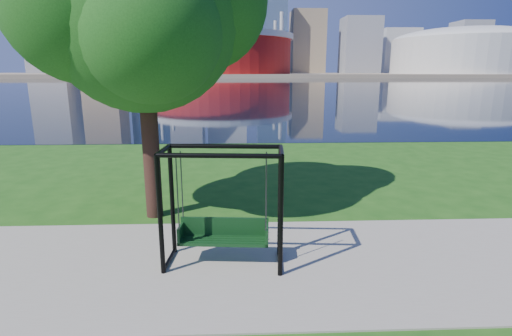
{
  "coord_description": "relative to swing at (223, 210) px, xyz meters",
  "views": [
    {
      "loc": [
        -0.31,
        -7.14,
        3.42
      ],
      "look_at": [
        0.0,
        0.0,
        1.69
      ],
      "focal_mm": 28.0,
      "sensor_mm": 36.0,
      "label": 1
    }
  ],
  "objects": [
    {
      "name": "far_bank",
      "position": [
        0.6,
        306.44,
        -0.04
      ],
      "size": [
        900.0,
        228.0,
        2.0
      ],
      "primitive_type": "cube",
      "color": "#937F60",
      "rests_on": "ground"
    },
    {
      "name": "swing",
      "position": [
        0.0,
        0.0,
        0.0
      ],
      "size": [
        2.17,
        1.08,
        2.15
      ],
      "rotation": [
        0.0,
        0.0,
        -0.08
      ],
      "color": "black",
      "rests_on": "ground"
    },
    {
      "name": "arena",
      "position": [
        135.6,
        235.44,
        14.84
      ],
      "size": [
        84.0,
        84.0,
        26.56
      ],
      "color": "beige",
      "rests_on": "far_bank"
    },
    {
      "name": "stadium",
      "position": [
        -9.4,
        235.44,
        13.19
      ],
      "size": [
        83.0,
        83.0,
        32.0
      ],
      "color": "maroon",
      "rests_on": "far_bank"
    },
    {
      "name": "river",
      "position": [
        0.6,
        102.44,
        -1.03
      ],
      "size": [
        900.0,
        180.0,
        0.02
      ],
      "primitive_type": "cube",
      "color": "black",
      "rests_on": "ground"
    },
    {
      "name": "path",
      "position": [
        0.6,
        -0.06,
        -1.02
      ],
      "size": [
        120.0,
        4.0,
        0.03
      ],
      "primitive_type": "cube",
      "color": "#9E937F",
      "rests_on": "ground"
    },
    {
      "name": "ground",
      "position": [
        0.6,
        0.44,
        -1.04
      ],
      "size": [
        900.0,
        900.0,
        0.0
      ],
      "primitive_type": "plane",
      "color": "#1E5114",
      "rests_on": "ground"
    },
    {
      "name": "park_tree",
      "position": [
        -1.82,
        2.63,
        3.72
      ],
      "size": [
        5.52,
        4.99,
        6.86
      ],
      "color": "black",
      "rests_on": "ground"
    },
    {
      "name": "skyline",
      "position": [
        -3.67,
        319.83,
        34.85
      ],
      "size": [
        392.0,
        66.0,
        96.5
      ],
      "color": "gray",
      "rests_on": "far_bank"
    }
  ]
}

